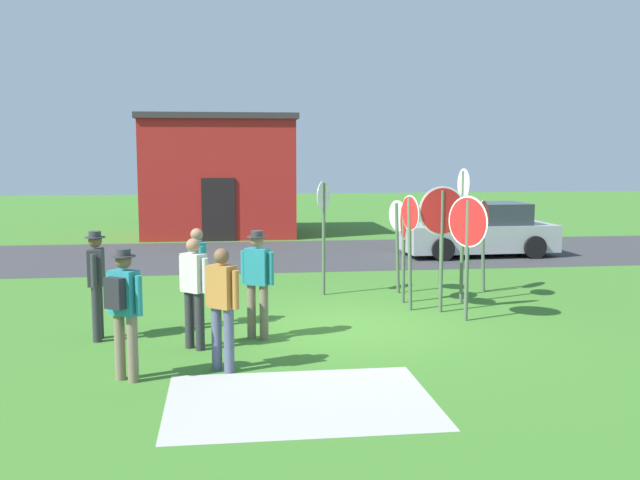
# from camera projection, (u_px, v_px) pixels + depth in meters

# --- Properties ---
(ground_plane) EXTENTS (80.00, 80.00, 0.00)m
(ground_plane) POSITION_uv_depth(u_px,v_px,m) (349.00, 328.00, 12.52)
(ground_plane) COLOR #3D7528
(street_asphalt) EXTENTS (60.00, 6.40, 0.01)m
(street_asphalt) POSITION_uv_depth(u_px,v_px,m) (296.00, 254.00, 21.43)
(street_asphalt) COLOR #38383A
(street_asphalt) RESTS_ON ground
(concrete_path) EXTENTS (3.20, 2.40, 0.01)m
(concrete_path) POSITION_uv_depth(u_px,v_px,m) (300.00, 401.00, 8.87)
(concrete_path) COLOR #ADAAA3
(concrete_path) RESTS_ON ground
(building_background) EXTENTS (5.40, 4.62, 4.25)m
(building_background) POSITION_uv_depth(u_px,v_px,m) (218.00, 175.00, 26.54)
(building_background) COLOR #B2231E
(building_background) RESTS_ON ground
(parked_car_on_street) EXTENTS (4.36, 2.12, 1.51)m
(parked_car_on_street) POSITION_uv_depth(u_px,v_px,m) (479.00, 231.00, 21.22)
(parked_car_on_street) COLOR #A5A8AD
(parked_car_on_street) RESTS_ON ground
(stop_sign_leaning_right) EXTENTS (0.20, 0.64, 2.17)m
(stop_sign_leaning_right) POSITION_uv_depth(u_px,v_px,m) (410.00, 233.00, 13.75)
(stop_sign_leaning_right) COLOR #51664C
(stop_sign_leaning_right) RESTS_ON ground
(stop_sign_tallest) EXTENTS (0.35, 0.54, 2.38)m
(stop_sign_tallest) POSITION_uv_depth(u_px,v_px,m) (324.00, 219.00, 15.25)
(stop_sign_tallest) COLOR #51664C
(stop_sign_tallest) RESTS_ON ground
(stop_sign_center_cluster) EXTENTS (0.90, 0.09, 2.35)m
(stop_sign_center_cluster) POSITION_uv_depth(u_px,v_px,m) (442.00, 225.00, 13.58)
(stop_sign_center_cluster) COLOR #51664C
(stop_sign_center_cluster) RESTS_ON ground
(stop_sign_low_front) EXTENTS (0.26, 0.62, 1.96)m
(stop_sign_low_front) POSITION_uv_depth(u_px,v_px,m) (398.00, 231.00, 15.47)
(stop_sign_low_front) COLOR #51664C
(stop_sign_low_front) RESTS_ON ground
(stop_sign_nearest) EXTENTS (0.45, 0.79, 2.21)m
(stop_sign_nearest) POSITION_uv_depth(u_px,v_px,m) (467.00, 235.00, 12.90)
(stop_sign_nearest) COLOR #51664C
(stop_sign_nearest) RESTS_ON ground
(stop_sign_rear_left) EXTENTS (0.46, 0.62, 1.96)m
(stop_sign_rear_left) POSITION_uv_depth(u_px,v_px,m) (484.00, 229.00, 15.68)
(stop_sign_rear_left) COLOR #51664C
(stop_sign_rear_left) RESTS_ON ground
(stop_sign_far_back) EXTENTS (0.09, 0.73, 1.98)m
(stop_sign_far_back) POSITION_uv_depth(u_px,v_px,m) (404.00, 235.00, 14.47)
(stop_sign_far_back) COLOR #51664C
(stop_sign_far_back) RESTS_ON ground
(stop_sign_leaning_left) EXTENTS (0.68, 0.29, 2.27)m
(stop_sign_leaning_left) POSITION_uv_depth(u_px,v_px,m) (442.00, 222.00, 14.98)
(stop_sign_leaning_left) COLOR #51664C
(stop_sign_leaning_left) RESTS_ON ground
(stop_sign_rear_right) EXTENTS (0.07, 0.63, 2.65)m
(stop_sign_rear_right) POSITION_uv_depth(u_px,v_px,m) (463.00, 215.00, 14.44)
(stop_sign_rear_right) COLOR #51664C
(stop_sign_rear_right) RESTS_ON ground
(person_near_signs) EXTENTS (0.49, 0.46, 1.74)m
(person_near_signs) POSITION_uv_depth(u_px,v_px,m) (124.00, 305.00, 9.52)
(person_near_signs) COLOR #7A6B56
(person_near_signs) RESTS_ON ground
(person_holding_notes) EXTENTS (0.44, 0.42, 1.69)m
(person_holding_notes) POSITION_uv_depth(u_px,v_px,m) (194.00, 287.00, 11.10)
(person_holding_notes) COLOR #2D2D33
(person_holding_notes) RESTS_ON ground
(person_in_blue) EXTENTS (0.45, 0.41, 1.69)m
(person_in_blue) POSITION_uv_depth(u_px,v_px,m) (222.00, 303.00, 9.97)
(person_in_blue) COLOR #4C5670
(person_in_blue) RESTS_ON ground
(person_with_sunhat) EXTENTS (0.51, 0.36, 1.74)m
(person_with_sunhat) POSITION_uv_depth(u_px,v_px,m) (257.00, 278.00, 11.69)
(person_with_sunhat) COLOR #7A6B56
(person_with_sunhat) RESTS_ON ground
(person_on_left) EXTENTS (0.32, 0.55, 1.69)m
(person_on_left) POSITION_uv_depth(u_px,v_px,m) (197.00, 272.00, 12.53)
(person_on_left) COLOR #2D2D33
(person_on_left) RESTS_ON ground
(person_in_dark_shirt) EXTENTS (0.31, 0.57, 1.74)m
(person_in_dark_shirt) POSITION_uv_depth(u_px,v_px,m) (96.00, 279.00, 11.62)
(person_in_dark_shirt) COLOR #2D2D33
(person_in_dark_shirt) RESTS_ON ground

